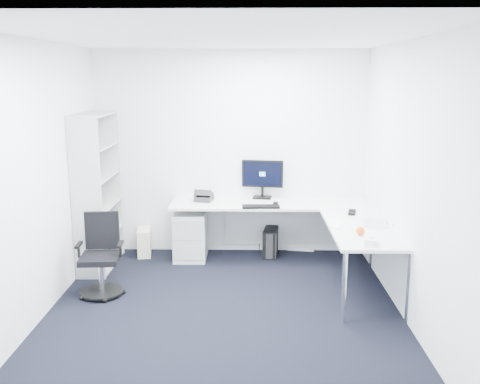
{
  "coord_description": "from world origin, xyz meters",
  "views": [
    {
      "loc": [
        0.25,
        -4.96,
        2.37
      ],
      "look_at": [
        0.15,
        1.05,
        1.05
      ],
      "focal_mm": 40.0,
      "sensor_mm": 36.0,
      "label": 1
    }
  ],
  "objects_px": {
    "l_desk": "(273,239)",
    "laptop": "(376,213)",
    "bookshelf": "(97,191)",
    "task_chair": "(100,256)",
    "monitor": "(262,179)"
  },
  "relations": [
    {
      "from": "bookshelf",
      "to": "monitor",
      "type": "bearing_deg",
      "value": 14.86
    },
    {
      "from": "task_chair",
      "to": "l_desk",
      "type": "bearing_deg",
      "value": 19.77
    },
    {
      "from": "bookshelf",
      "to": "task_chair",
      "type": "distance_m",
      "value": 1.09
    },
    {
      "from": "monitor",
      "to": "task_chair",
      "type": "bearing_deg",
      "value": -132.76
    },
    {
      "from": "l_desk",
      "to": "task_chair",
      "type": "xyz_separation_m",
      "value": [
        -1.91,
        -0.87,
        0.07
      ]
    },
    {
      "from": "laptop",
      "to": "l_desk",
      "type": "bearing_deg",
      "value": 160.8
    },
    {
      "from": "bookshelf",
      "to": "laptop",
      "type": "relative_size",
      "value": 5.36
    },
    {
      "from": "task_chair",
      "to": "bookshelf",
      "type": "bearing_deg",
      "value": 101.13
    },
    {
      "from": "task_chair",
      "to": "laptop",
      "type": "relative_size",
      "value": 2.49
    },
    {
      "from": "bookshelf",
      "to": "task_chair",
      "type": "relative_size",
      "value": 2.15
    },
    {
      "from": "l_desk",
      "to": "monitor",
      "type": "distance_m",
      "value": 0.88
    },
    {
      "from": "l_desk",
      "to": "laptop",
      "type": "distance_m",
      "value": 1.37
    },
    {
      "from": "monitor",
      "to": "bookshelf",
      "type": "bearing_deg",
      "value": -157.18
    },
    {
      "from": "l_desk",
      "to": "bookshelf",
      "type": "relative_size",
      "value": 1.35
    },
    {
      "from": "task_chair",
      "to": "monitor",
      "type": "distance_m",
      "value": 2.39
    }
  ]
}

